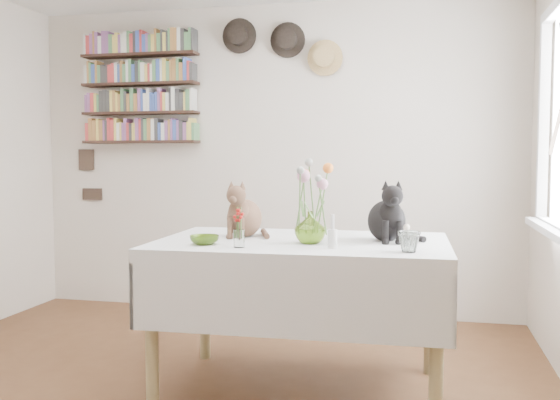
% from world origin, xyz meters
% --- Properties ---
extents(room, '(4.08, 4.58, 2.58)m').
position_xyz_m(room, '(0.00, 0.00, 1.25)').
color(room, brown).
rests_on(room, ground).
extents(dining_table, '(1.57, 1.03, 0.83)m').
position_xyz_m(dining_table, '(0.58, 0.58, 0.62)').
color(dining_table, white).
rests_on(dining_table, room).
extents(tabby_cat, '(0.24, 0.29, 0.32)m').
position_xyz_m(tabby_cat, '(0.23, 0.67, 0.99)').
color(tabby_cat, brown).
rests_on(tabby_cat, dining_table).
extents(black_cat, '(0.29, 0.33, 0.33)m').
position_xyz_m(black_cat, '(1.03, 0.66, 0.99)').
color(black_cat, black).
rests_on(black_cat, dining_table).
extents(flower_vase, '(0.17, 0.17, 0.17)m').
position_xyz_m(flower_vase, '(0.65, 0.46, 0.91)').
color(flower_vase, '#99C046').
rests_on(flower_vase, dining_table).
extents(green_bowl, '(0.19, 0.19, 0.05)m').
position_xyz_m(green_bowl, '(0.13, 0.30, 0.85)').
color(green_bowl, '#99C046').
rests_on(green_bowl, dining_table).
extents(drinking_glass, '(0.13, 0.13, 0.10)m').
position_xyz_m(drinking_glass, '(1.15, 0.28, 0.88)').
color(drinking_glass, white).
rests_on(drinking_glass, dining_table).
extents(candlestick, '(0.05, 0.05, 0.17)m').
position_xyz_m(candlestick, '(0.78, 0.32, 0.88)').
color(candlestick, white).
rests_on(candlestick, dining_table).
extents(berry_jar, '(0.06, 0.06, 0.22)m').
position_xyz_m(berry_jar, '(0.33, 0.25, 0.93)').
color(berry_jar, white).
rests_on(berry_jar, dining_table).
extents(porcelain_figurine, '(0.06, 0.06, 0.11)m').
position_xyz_m(porcelain_figurine, '(1.13, 0.53, 0.87)').
color(porcelain_figurine, white).
rests_on(porcelain_figurine, dining_table).
extents(flower_bouquet, '(0.17, 0.13, 0.39)m').
position_xyz_m(flower_bouquet, '(0.65, 0.47, 1.17)').
color(flower_bouquet, '#4C7233').
rests_on(flower_bouquet, flower_vase).
extents(bookshelf_unit, '(1.00, 0.16, 0.91)m').
position_xyz_m(bookshelf_unit, '(-1.10, 2.16, 1.84)').
color(bookshelf_unit, black).
rests_on(bookshelf_unit, room).
extents(wall_hats, '(0.98, 0.09, 0.48)m').
position_xyz_m(wall_hats, '(0.12, 2.19, 2.17)').
color(wall_hats, black).
rests_on(wall_hats, room).
extents(wall_art_plaques, '(0.21, 0.02, 0.44)m').
position_xyz_m(wall_art_plaques, '(-1.63, 2.23, 1.12)').
color(wall_art_plaques, '#38281E').
rests_on(wall_art_plaques, room).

